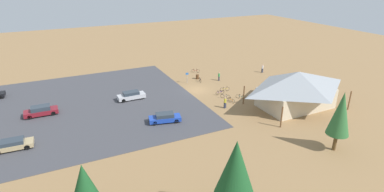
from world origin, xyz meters
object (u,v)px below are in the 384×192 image
at_px(car_blue_front_row, 165,118).
at_px(visitor_at_bikes, 262,68).
at_px(bicycle_black_yard_center, 200,80).
at_px(bicycle_silver_lone_east, 225,96).
at_px(pine_east, 85,187).
at_px(pine_west, 236,169).
at_px(car_maroon_mid_lot, 41,111).
at_px(car_tan_near_entry, 13,144).
at_px(bicycle_red_yard_left, 196,71).
at_px(car_silver_second_row, 131,95).
at_px(bicycle_orange_mid_cluster, 231,100).
at_px(bicycle_purple_back_row, 220,93).
at_px(lot_sign, 187,76).
at_px(trash_bin, 197,77).
at_px(pine_midwest, 341,114).
at_px(bicycle_yellow_edge_north, 225,89).
at_px(bicycle_teal_near_sign, 241,97).
at_px(visitor_crossing_yard, 219,76).
at_px(bike_pavilion, 297,87).
at_px(visitor_near_lot, 225,102).

distance_m(car_blue_front_row, visitor_at_bikes, 29.79).
height_order(bicycle_black_yard_center, bicycle_silver_lone_east, bicycle_silver_lone_east).
relative_size(pine_east, bicycle_silver_lone_east, 4.71).
height_order(pine_west, car_maroon_mid_lot, pine_west).
bearing_deg(bicycle_black_yard_center, pine_west, 67.58).
bearing_deg(car_tan_near_entry, bicycle_red_yard_left, -151.80).
bearing_deg(car_silver_second_row, bicycle_silver_lone_east, 156.14).
bearing_deg(visitor_at_bikes, car_tan_near_entry, 14.17).
xyz_separation_m(bicycle_orange_mid_cluster, car_silver_second_row, (14.45, -8.13, 0.38)).
height_order(pine_west, car_tan_near_entry, pine_west).
bearing_deg(car_blue_front_row, car_maroon_mid_lot, -32.48).
bearing_deg(bicycle_purple_back_row, lot_sign, -71.11).
height_order(car_blue_front_row, car_tan_near_entry, car_blue_front_row).
distance_m(bicycle_silver_lone_east, car_blue_front_row, 12.92).
bearing_deg(trash_bin, pine_midwest, 95.65).
distance_m(pine_midwest, car_blue_front_row, 22.43).
height_order(car_maroon_mid_lot, visitor_at_bikes, visitor_at_bikes).
bearing_deg(bicycle_yellow_edge_north, lot_sign, -57.77).
height_order(trash_bin, pine_midwest, pine_midwest).
relative_size(car_tan_near_entry, visitor_at_bikes, 2.60).
relative_size(pine_east, pine_midwest, 0.83).
bearing_deg(car_maroon_mid_lot, bicycle_orange_mid_cluster, 164.22).
relative_size(bicycle_teal_near_sign, visitor_crossing_yard, 0.73).
height_order(bike_pavilion, bicycle_teal_near_sign, bike_pavilion).
bearing_deg(car_silver_second_row, pine_east, 67.79).
relative_size(bike_pavilion, visitor_near_lot, 7.72).
height_order(lot_sign, pine_midwest, pine_midwest).
bearing_deg(visitor_crossing_yard, bicycle_black_yard_center, -14.49).
height_order(pine_east, visitor_near_lot, pine_east).
bearing_deg(lot_sign, bicycle_silver_lone_east, 105.01).
bearing_deg(lot_sign, bicycle_red_yard_left, -129.64).
distance_m(lot_sign, car_blue_front_row, 16.68).
bearing_deg(bicycle_silver_lone_east, bicycle_yellow_edge_north, -119.57).
bearing_deg(pine_west, visitor_at_bikes, -131.11).
relative_size(lot_sign, bicycle_purple_back_row, 1.26).
height_order(car_silver_second_row, car_tan_near_entry, car_silver_second_row).
xyz_separation_m(pine_east, bicycle_orange_mid_cluster, (-24.84, -17.32, -3.73)).
bearing_deg(lot_sign, bike_pavilion, 121.73).
xyz_separation_m(trash_bin, bicycle_orange_mid_cluster, (0.27, 12.89, -0.09)).
xyz_separation_m(pine_west, bicycle_teal_near_sign, (-15.77, -22.08, -4.62)).
relative_size(bike_pavilion, bicycle_purple_back_row, 7.87).
xyz_separation_m(lot_sign, pine_east, (22.19, 28.79, 2.68)).
bearing_deg(pine_west, pine_midwest, -167.03).
height_order(bicycle_black_yard_center, car_blue_front_row, car_blue_front_row).
height_order(bicycle_silver_lone_east, visitor_crossing_yard, visitor_crossing_yard).
bearing_deg(pine_west, car_tan_near_entry, -49.09).
relative_size(pine_east, visitor_at_bikes, 3.53).
relative_size(lot_sign, bicycle_orange_mid_cluster, 1.31).
bearing_deg(bicycle_teal_near_sign, lot_sign, -65.71).
bearing_deg(visitor_near_lot, bicycle_yellow_edge_north, -121.07).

